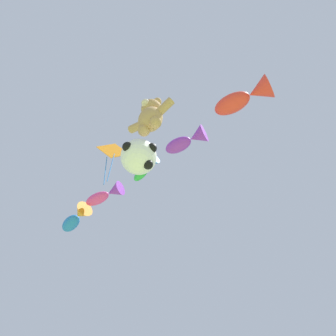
% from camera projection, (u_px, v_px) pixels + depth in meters
% --- Properties ---
extents(teddy_bear_kite, '(1.82, 0.80, 1.84)m').
position_uv_depth(teddy_bear_kite, '(151.00, 116.00, 10.58)').
color(teddy_bear_kite, tan).
extents(soccer_ball_kite, '(1.17, 1.16, 1.08)m').
position_uv_depth(soccer_ball_kite, '(139.00, 157.00, 9.51)').
color(soccer_ball_kite, white).
extents(fish_kite_crimson, '(2.25, 1.16, 0.93)m').
position_uv_depth(fish_kite_crimson, '(246.00, 97.00, 12.08)').
color(fish_kite_crimson, red).
extents(fish_kite_violet, '(1.77, 0.90, 0.73)m').
position_uv_depth(fish_kite_violet, '(188.00, 141.00, 12.76)').
color(fish_kite_violet, purple).
extents(fish_kite_emerald, '(1.59, 0.80, 0.50)m').
position_uv_depth(fish_kite_emerald, '(146.00, 168.00, 14.38)').
color(fish_kite_emerald, green).
extents(fish_kite_magenta, '(2.00, 0.91, 0.70)m').
position_uv_depth(fish_kite_magenta, '(106.00, 195.00, 15.16)').
color(fish_kite_magenta, '#E53F9E').
extents(fish_kite_cobalt, '(1.97, 1.11, 0.83)m').
position_uv_depth(fish_kite_cobalt, '(76.00, 218.00, 15.69)').
color(fish_kite_cobalt, blue).
extents(diamond_kite, '(0.92, 1.17, 3.13)m').
position_uv_depth(diamond_kite, '(112.00, 153.00, 14.03)').
color(diamond_kite, orange).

